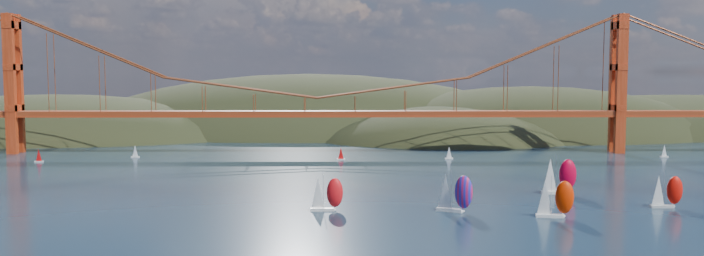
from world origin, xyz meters
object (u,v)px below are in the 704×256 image
racer_rwb (454,192)px  racer_2 (666,191)px  racer_3 (558,175)px  racer_1 (554,198)px  racer_0 (326,193)px

racer_rwb → racer_2: bearing=30.6°
racer_2 → racer_3: 27.31m
racer_3 → racer_rwb: bearing=-145.6°
racer_1 → racer_2: (30.02, 10.69, -0.39)m
racer_1 → racer_2: bearing=27.9°
racer_0 → racer_3: 64.71m
racer_0 → racer_3: racer_3 is taller
racer_0 → racer_2: (80.93, 3.04, -0.08)m
racer_2 → racer_0: bearing=-177.2°
racer_2 → racer_rwb: size_ratio=0.88×
racer_2 → racer_rwb: bearing=-174.5°
racer_1 → racer_2: size_ratio=1.09×
racer_3 → racer_1: bearing=-110.8°
racer_1 → racer_rwb: 22.23m
racer_0 → racer_1: (50.91, -7.65, 0.31)m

